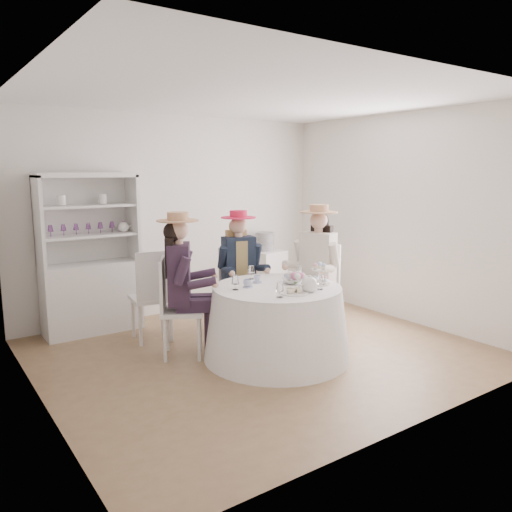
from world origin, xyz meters
TOP-DOWN VIEW (x-y plane):
  - ground at (0.00, 0.00)m, footprint 4.50×4.50m
  - ceiling at (0.00, 0.00)m, footprint 4.50×4.50m
  - wall_back at (0.00, 2.00)m, footprint 4.50×0.00m
  - wall_front at (0.00, -2.00)m, footprint 4.50×0.00m
  - wall_left at (-2.25, 0.00)m, footprint 0.00×4.50m
  - wall_right at (2.25, 0.00)m, footprint 0.00×4.50m
  - tea_table at (0.04, -0.23)m, footprint 1.54×1.54m
  - hutch at (-1.29, 1.77)m, footprint 1.18×0.52m
  - side_table at (1.31, 1.75)m, footprint 0.59×0.59m
  - hatbox at (1.31, 1.75)m, footprint 0.29×0.29m
  - guest_left at (-0.76, 0.37)m, footprint 0.66×0.60m
  - guest_mid at (0.21, 0.75)m, footprint 0.56×0.59m
  - guest_right at (0.95, 0.17)m, footprint 0.65×0.59m
  - spare_chair at (-0.83, 0.98)m, footprint 0.50×0.50m
  - teacup_a at (-0.23, -0.09)m, footprint 0.11×0.11m
  - teacup_b at (-0.03, 0.03)m, footprint 0.08×0.08m
  - teacup_c at (0.27, -0.12)m, footprint 0.12×0.12m
  - flower_bowl at (0.24, -0.23)m, footprint 0.23×0.23m
  - flower_arrangement at (0.26, -0.30)m, footprint 0.18×0.18m
  - table_teapot at (0.16, -0.60)m, footprint 0.23×0.16m
  - sandwich_plate at (-0.01, -0.56)m, footprint 0.29×0.29m
  - cupcake_stand at (0.47, -0.40)m, footprint 0.24×0.24m
  - stemware_set at (0.04, -0.23)m, footprint 0.94×0.91m

SIDE VIEW (x-z plane):
  - ground at x=0.00m, z-range 0.00..0.00m
  - tea_table at x=0.04m, z-range 0.00..0.77m
  - side_table at x=1.31m, z-range 0.00..0.78m
  - spare_chair at x=-0.83m, z-range 0.04..1.12m
  - hutch at x=-1.29m, z-range -0.28..1.66m
  - sandwich_plate at x=-0.01m, z-range 0.76..0.82m
  - flower_bowl at x=0.24m, z-range 0.77..0.82m
  - teacup_b at x=-0.03m, z-range 0.77..0.84m
  - teacup_a at x=-0.23m, z-range 0.77..0.85m
  - teacup_c at x=0.27m, z-range 0.77..0.85m
  - guest_mid at x=0.21m, z-range 0.10..1.59m
  - table_teapot at x=0.16m, z-range 0.76..0.93m
  - stemware_set at x=0.04m, z-range 0.77..0.92m
  - cupcake_stand at x=0.47m, z-range 0.74..0.96m
  - flower_arrangement at x=0.26m, z-range 0.82..0.89m
  - guest_left at x=-0.76m, z-range 0.10..1.64m
  - guest_right at x=0.95m, z-range 0.10..1.66m
  - hatbox at x=1.31m, z-range 0.78..1.05m
  - wall_back at x=0.00m, z-range -0.90..3.60m
  - wall_front at x=0.00m, z-range -0.90..3.60m
  - wall_left at x=-2.25m, z-range -0.90..3.60m
  - wall_right at x=2.25m, z-range -0.90..3.60m
  - ceiling at x=0.00m, z-range 2.70..2.70m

